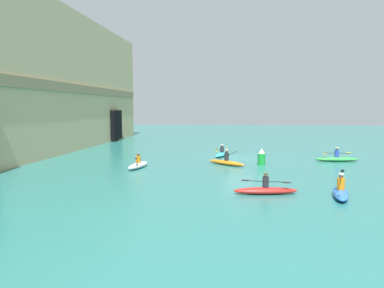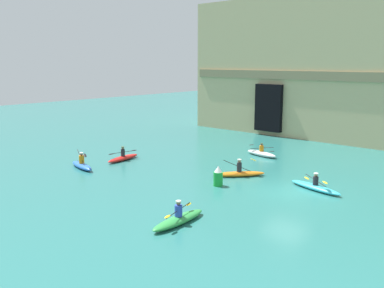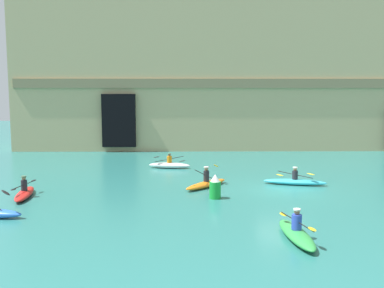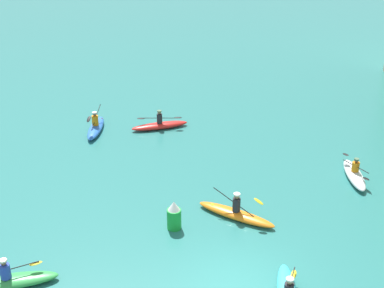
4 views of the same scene
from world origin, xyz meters
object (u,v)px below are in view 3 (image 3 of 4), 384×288
kayak_cyan (295,181)px  kayak_white (169,165)px  kayak_green (296,233)px  kayak_orange (206,183)px  kayak_red (24,193)px  marker_buoy (215,187)px

kayak_cyan → kayak_white: size_ratio=1.21×
kayak_green → kayak_orange: size_ratio=1.14×
kayak_green → kayak_red: bearing=58.4°
kayak_cyan → marker_buoy: bearing=-133.3°
kayak_green → kayak_red: kayak_green is taller
kayak_green → marker_buoy: (-2.49, 5.98, 0.34)m
kayak_green → kayak_orange: bearing=14.5°
kayak_white → marker_buoy: 9.04m
kayak_white → marker_buoy: bearing=-64.1°
kayak_green → marker_buoy: 6.49m
kayak_cyan → kayak_orange: bearing=-160.5°
kayak_green → kayak_white: kayak_green is taller
kayak_cyan → kayak_orange: (-5.05, -0.54, 0.02)m
kayak_green → marker_buoy: bearing=19.0°
kayak_white → kayak_red: bearing=-120.6°
kayak_red → kayak_orange: (9.18, 2.19, 0.01)m
kayak_red → kayak_green: bearing=53.5°
kayak_red → kayak_orange: 9.44m
kayak_white → kayak_orange: bearing=-60.2°
kayak_cyan → kayak_green: bearing=-90.5°
kayak_green → kayak_red: 13.57m
kayak_green → marker_buoy: size_ratio=2.82×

